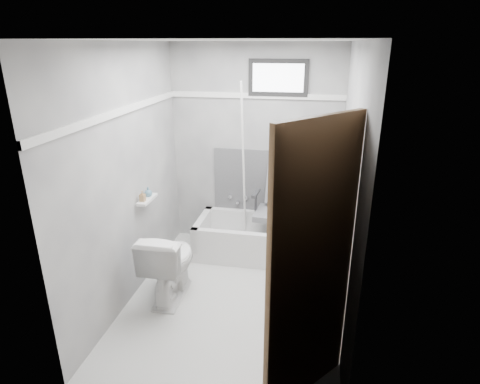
% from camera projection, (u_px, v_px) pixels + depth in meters
% --- Properties ---
extents(floor, '(2.60, 2.60, 0.00)m').
position_uv_depth(floor, '(233.00, 298.00, 3.98)').
color(floor, silver).
rests_on(floor, ground).
extents(ceiling, '(2.60, 2.60, 0.00)m').
position_uv_depth(ceiling, '(232.00, 40.00, 3.14)').
color(ceiling, silver).
rests_on(ceiling, floor).
extents(wall_back, '(2.00, 0.02, 2.40)m').
position_uv_depth(wall_back, '(255.00, 149.00, 4.75)').
color(wall_back, slate).
rests_on(wall_back, floor).
extents(wall_front, '(2.00, 0.02, 2.40)m').
position_uv_depth(wall_front, '(187.00, 256.00, 2.36)').
color(wall_front, slate).
rests_on(wall_front, floor).
extents(wall_left, '(0.02, 2.60, 2.40)m').
position_uv_depth(wall_left, '(128.00, 178.00, 3.74)').
color(wall_left, slate).
rests_on(wall_left, floor).
extents(wall_right, '(0.02, 2.60, 2.40)m').
position_uv_depth(wall_right, '(348.00, 192.00, 3.38)').
color(wall_right, slate).
rests_on(wall_right, floor).
extents(bathtub, '(1.50, 0.70, 0.42)m').
position_uv_depth(bathtub, '(260.00, 238.00, 4.74)').
color(bathtub, silver).
rests_on(bathtub, floor).
extents(office_chair, '(0.58, 0.58, 0.93)m').
position_uv_depth(office_chair, '(276.00, 209.00, 4.62)').
color(office_chair, slate).
rests_on(office_chair, bathtub).
extents(toilet, '(0.42, 0.75, 0.73)m').
position_uv_depth(toilet, '(170.00, 263.00, 3.90)').
color(toilet, white).
rests_on(toilet, floor).
extents(door, '(0.78, 0.78, 2.00)m').
position_uv_depth(door, '(355.00, 302.00, 2.28)').
color(door, brown).
rests_on(door, floor).
extents(window, '(0.66, 0.04, 0.40)m').
position_uv_depth(window, '(278.00, 78.00, 4.41)').
color(window, black).
rests_on(window, wall_back).
extents(backerboard, '(1.50, 0.02, 0.78)m').
position_uv_depth(backerboard, '(275.00, 182.00, 4.84)').
color(backerboard, '#4C4C4F').
rests_on(backerboard, wall_back).
extents(trim_back, '(2.00, 0.02, 0.06)m').
position_uv_depth(trim_back, '(256.00, 96.00, 4.53)').
color(trim_back, white).
rests_on(trim_back, wall_back).
extents(trim_left, '(0.02, 2.60, 0.06)m').
position_uv_depth(trim_left, '(122.00, 111.00, 3.52)').
color(trim_left, white).
rests_on(trim_left, wall_left).
extents(pole, '(0.02, 0.34, 1.93)m').
position_uv_depth(pole, '(244.00, 166.00, 4.60)').
color(pole, white).
rests_on(pole, bathtub).
extents(shelf, '(0.10, 0.32, 0.02)m').
position_uv_depth(shelf, '(147.00, 199.00, 4.04)').
color(shelf, silver).
rests_on(shelf, wall_left).
extents(soap_bottle_a, '(0.05, 0.05, 0.11)m').
position_uv_depth(soap_bottle_a, '(142.00, 196.00, 3.94)').
color(soap_bottle_a, '#9D7A4E').
rests_on(soap_bottle_a, shelf).
extents(soap_bottle_b, '(0.11, 0.11, 0.10)m').
position_uv_depth(soap_bottle_b, '(148.00, 192.00, 4.07)').
color(soap_bottle_b, teal).
rests_on(soap_bottle_b, shelf).
extents(faucet, '(0.26, 0.10, 0.16)m').
position_uv_depth(faucet, '(238.00, 199.00, 4.99)').
color(faucet, silver).
rests_on(faucet, wall_back).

